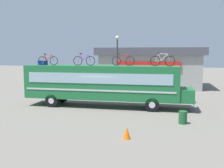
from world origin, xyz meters
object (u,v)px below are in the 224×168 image
at_px(street_lamp, 117,61).
at_px(rooftop_bicycle_4, 162,61).
at_px(rooftop_bicycle_3, 123,61).
at_px(rooftop_bicycle_1, 48,60).
at_px(luggage_bag_1, 43,63).
at_px(bus, 103,83).
at_px(trash_bin, 183,117).
at_px(rooftop_bicycle_2, 84,60).
at_px(traffic_cone, 127,133).

bearing_deg(street_lamp, rooftop_bicycle_4, -46.32).
height_order(rooftop_bicycle_3, street_lamp, street_lamp).
bearing_deg(rooftop_bicycle_3, rooftop_bicycle_1, -175.67).
height_order(luggage_bag_1, rooftop_bicycle_1, rooftop_bicycle_1).
relative_size(bus, trash_bin, 17.16).
height_order(rooftop_bicycle_2, trash_bin, rooftop_bicycle_2).
relative_size(rooftop_bicycle_2, street_lamp, 0.30).
bearing_deg(street_lamp, rooftop_bicycle_2, -110.93).
bearing_deg(rooftop_bicycle_3, street_lamp, 106.97).
bearing_deg(bus, trash_bin, -33.41).
distance_m(rooftop_bicycle_1, street_lamp, 6.52).
xyz_separation_m(luggage_bag_1, trash_bin, (10.84, -3.85, -3.00)).
relative_size(rooftop_bicycle_4, traffic_cone, 2.99).
bearing_deg(rooftop_bicycle_4, street_lamp, 133.68).
bearing_deg(luggage_bag_1, rooftop_bicycle_2, -5.06).
height_order(bus, rooftop_bicycle_1, rooftop_bicycle_1).
distance_m(rooftop_bicycle_4, trash_bin, 5.05).
height_order(rooftop_bicycle_3, traffic_cone, rooftop_bicycle_3).
bearing_deg(trash_bin, luggage_bag_1, 160.44).
bearing_deg(street_lamp, traffic_cone, -76.76).
bearing_deg(rooftop_bicycle_4, traffic_cone, -101.99).
xyz_separation_m(rooftop_bicycle_3, street_lamp, (-1.23, 4.04, -0.11)).
bearing_deg(rooftop_bicycle_2, traffic_cone, -57.47).
height_order(trash_bin, street_lamp, street_lamp).
bearing_deg(rooftop_bicycle_2, rooftop_bicycle_3, 8.88).
xyz_separation_m(rooftop_bicycle_1, street_lamp, (4.72, 4.49, -0.11)).
relative_size(bus, rooftop_bicycle_3, 7.42).
relative_size(luggage_bag_1, traffic_cone, 1.10).
bearing_deg(rooftop_bicycle_2, street_lamp, 69.07).
relative_size(trash_bin, traffic_cone, 1.27).
bearing_deg(rooftop_bicycle_3, trash_bin, -43.12).
height_order(trash_bin, traffic_cone, trash_bin).
xyz_separation_m(rooftop_bicycle_1, rooftop_bicycle_2, (2.99, -0.01, 0.01)).
bearing_deg(traffic_cone, rooftop_bicycle_3, 101.14).
xyz_separation_m(bus, rooftop_bicycle_4, (4.46, -0.15, 1.72)).
height_order(luggage_bag_1, trash_bin, luggage_bag_1).
bearing_deg(rooftop_bicycle_2, bus, 10.95).
xyz_separation_m(rooftop_bicycle_4, trash_bin, (1.32, -3.66, -3.23)).
height_order(rooftop_bicycle_4, street_lamp, street_lamp).
distance_m(rooftop_bicycle_3, street_lamp, 4.23).
relative_size(rooftop_bicycle_2, rooftop_bicycle_4, 0.98).
bearing_deg(trash_bin, rooftop_bicycle_3, 136.88).
xyz_separation_m(luggage_bag_1, traffic_cone, (8.03, -7.23, -3.08)).
bearing_deg(street_lamp, trash_bin, -55.62).
xyz_separation_m(rooftop_bicycle_1, trash_bin, (10.22, -3.54, -3.21)).
relative_size(rooftop_bicycle_1, trash_bin, 2.21).
height_order(bus, rooftop_bicycle_3, rooftop_bicycle_3).
bearing_deg(luggage_bag_1, bus, -0.46).
bearing_deg(trash_bin, street_lamp, 124.38).
distance_m(trash_bin, street_lamp, 10.22).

